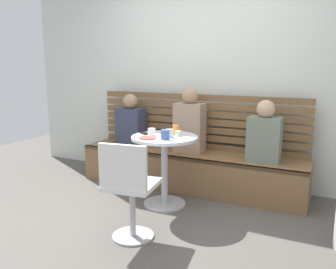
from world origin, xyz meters
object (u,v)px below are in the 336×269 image
object	(u,v)px
person_child_middle	(131,123)
cup_espresso_small	(178,133)
booth_bench	(189,170)
cup_tumbler_orange	(176,130)
cup_ceramic_white	(152,132)
cup_glass_short	(170,133)
plate_small	(147,138)
person_child_left	(264,135)
phone_on_table	(145,133)
person_adult	(190,124)
cup_mug_blue	(165,135)
cafe_table	(165,157)
white_chair	(129,188)

from	to	relation	value
person_child_middle	cup_espresso_small	size ratio (longest dim) A/B	11.76
booth_bench	cup_tumbler_orange	xyz separation A→B (m)	(0.03, -0.45, 0.57)
person_child_middle	cup_ceramic_white	world-z (taller)	person_child_middle
cup_glass_short	plate_small	bearing A→B (deg)	-135.35
person_child_left	plate_small	size ratio (longest dim) A/B	3.88
plate_small	phone_on_table	xyz separation A→B (m)	(-0.14, 0.20, -0.00)
person_adult	person_child_middle	size ratio (longest dim) A/B	1.15
cup_mug_blue	cup_espresso_small	size ratio (longest dim) A/B	1.70
cafe_table	person_child_middle	bearing A→B (deg)	142.02
person_child_left	phone_on_table	distance (m)	1.26
person_child_middle	cup_espresso_small	xyz separation A→B (m)	(0.92, -0.56, 0.04)
cup_ceramic_white	person_child_left	bearing A→B (deg)	28.93
plate_small	cup_glass_short	bearing A→B (deg)	44.65
cafe_table	person_child_left	world-z (taller)	person_child_left
cup_ceramic_white	phone_on_table	xyz separation A→B (m)	(-0.10, 0.03, -0.03)
cup_ceramic_white	cup_mug_blue	bearing A→B (deg)	-30.60
booth_bench	cup_ceramic_white	world-z (taller)	cup_ceramic_white
person_child_left	cup_glass_short	distance (m)	1.01
white_chair	cup_tumbler_orange	bearing A→B (deg)	91.23
cup_tumbler_orange	phone_on_table	distance (m)	0.33
cup_mug_blue	cup_tumbler_orange	distance (m)	0.28
booth_bench	cup_glass_short	world-z (taller)	cup_glass_short
person_child_left	cup_tumbler_orange	size ratio (longest dim) A/B	6.60
cafe_table	white_chair	world-z (taller)	white_chair
person_child_middle	cup_mug_blue	world-z (taller)	person_child_middle
white_chair	phone_on_table	size ratio (longest dim) A/B	6.07
person_adult	person_child_middle	xyz separation A→B (m)	(-0.82, 0.00, -0.05)
white_chair	person_adult	distance (m)	1.47
white_chair	person_adult	xyz separation A→B (m)	(-0.07, 1.44, 0.32)
cafe_table	cup_espresso_small	size ratio (longest dim) A/B	13.21
cup_mug_blue	cup_ceramic_white	xyz separation A→B (m)	(-0.22, 0.13, -0.01)
person_adult	phone_on_table	bearing A→B (deg)	-113.29
booth_bench	white_chair	distance (m)	1.43
person_adult	cup_glass_short	xyz separation A→B (m)	(0.05, -0.64, -0.00)
cafe_table	phone_on_table	world-z (taller)	phone_on_table
person_child_middle	cup_tumbler_orange	distance (m)	0.99
cup_tumbler_orange	white_chair	bearing A→B (deg)	-88.77
booth_bench	phone_on_table	xyz separation A→B (m)	(-0.27, -0.57, 0.52)
white_chair	plate_small	distance (m)	0.72
white_chair	cup_espresso_small	distance (m)	0.93
booth_bench	person_adult	world-z (taller)	person_adult
person_child_left	cup_ceramic_white	distance (m)	1.19
person_adult	cup_mug_blue	world-z (taller)	person_adult
cup_ceramic_white	cup_tumbler_orange	xyz separation A→B (m)	(0.21, 0.15, 0.02)
person_child_middle	cup_espresso_small	distance (m)	1.08
booth_bench	cup_mug_blue	size ratio (longest dim) A/B	28.42
cafe_table	phone_on_table	distance (m)	0.33
booth_bench	plate_small	distance (m)	0.94
person_child_middle	white_chair	bearing A→B (deg)	-58.41
person_adult	plate_small	size ratio (longest dim) A/B	4.47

